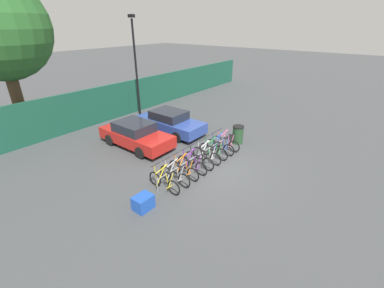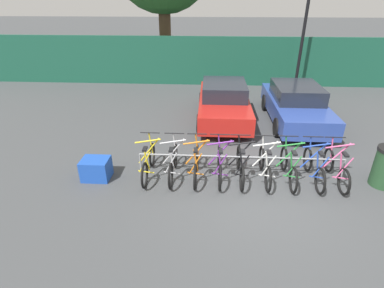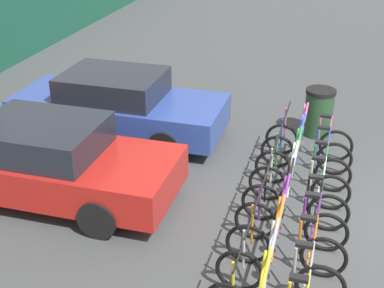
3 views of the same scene
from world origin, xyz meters
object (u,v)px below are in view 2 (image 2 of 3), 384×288
Objects in this scene: bicycle_white at (265,166)px; bicycle_blue at (314,168)px; bicycle_purple at (219,165)px; bicycle_green at (289,167)px; lamp_post at (307,8)px; cargo_crate at (96,169)px; bicycle_silver at (173,164)px; bicycle_pink at (336,168)px; bike_rack at (241,158)px; bicycle_orange at (196,164)px; car_red at (224,102)px; car_blue at (295,104)px; bicycle_black at (240,166)px; bicycle_yellow at (148,163)px.

bicycle_white and bicycle_blue have the same top height.
bicycle_green is (1.75, 0.00, 0.00)m from bicycle_purple.
lamp_post is 9.66× the size of cargo_crate.
bicycle_silver and bicycle_pink have the same top height.
bicycle_orange is (-1.15, -0.15, -0.13)m from bike_rack.
lamp_post reaches higher than bicycle_purple.
bicycle_silver is 4.39m from car_red.
bicycle_pink is 0.39× the size of car_blue.
cargo_crate is (-5.57, -0.21, -0.10)m from bicycle_blue.
bicycle_green is (2.36, 0.00, 0.00)m from bicycle_orange.
lamp_post reaches higher than bicycle_blue.
bicycle_orange is 1.00× the size of bicycle_green.
bicycle_blue is 0.25× the size of lamp_post.
bicycle_orange and bicycle_pink have the same top height.
lamp_post is at bearing 61.39° from bicycle_orange.
bicycle_black is 1.00× the size of bicycle_pink.
cargo_crate is (-3.18, -0.21, -0.10)m from bicycle_purple.
bicycle_blue is (3.59, 0.00, 0.00)m from bicycle_silver.
bicycle_yellow is at bearing 179.41° from bicycle_green.
bike_rack is at bearing 15.04° from bicycle_purple.
bicycle_green is at bearing 2.43° from cargo_crate.
bicycle_yellow is 3.60m from bicycle_green.
bicycle_silver is 2.36m from bicycle_white.
bike_rack is 0.58m from bicycle_purple.
bicycle_green is at bearing -0.31° from bicycle_silver.
bicycle_orange is at bearing 4.65° from cargo_crate.
bicycle_yellow is at bearing 179.81° from bicycle_purple.
bicycle_purple and bicycle_green have the same top height.
bike_rack is 2.40m from bicycle_pink.
car_blue is at bearing 61.43° from bicycle_black.
lamp_post is (5.74, 7.97, 3.36)m from bicycle_yellow.
car_red is 0.99× the size of car_blue.
bicycle_white is 4.35m from car_blue.
car_blue is at bearing 38.88° from bicycle_yellow.
bicycle_purple and bicycle_blue have the same top height.
bicycle_blue is at bearing -0.19° from bicycle_purple.
bicycle_black is at bearing 179.72° from bicycle_pink.
bicycle_purple is 1.00× the size of bicycle_white.
lamp_post is at bearing 75.55° from car_blue.
bicycle_white is at bearing -113.16° from car_blue.
bicycle_green is 1.00× the size of bicycle_pink.
bicycle_orange and bicycle_purple have the same top height.
bicycle_white is 1.78m from bicycle_pink.
bicycle_black is 0.62m from bicycle_white.
bicycle_yellow is at bearing -179.22° from bicycle_orange.
bicycle_orange is 5.29m from car_blue.
bicycle_orange is 2.59m from cargo_crate.
bicycle_silver is at bearing -179.22° from bicycle_orange.
car_blue is 7.37m from cargo_crate.
bicycle_orange is 9.75m from lamp_post.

